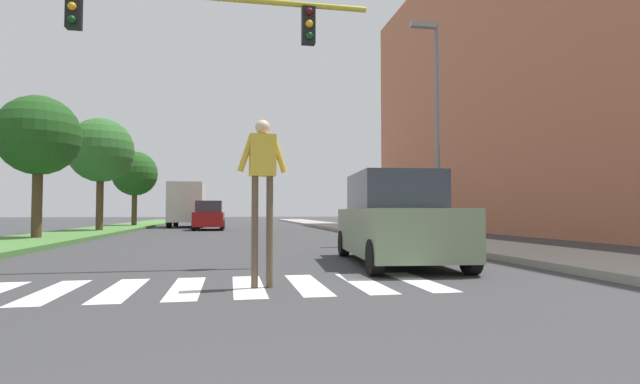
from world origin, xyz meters
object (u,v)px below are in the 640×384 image
tree_mid (39,136)px  pedestrian_performer (262,175)px  tree_distant (135,174)px  tree_far (101,151)px  traffic_light_gantry (70,46)px  sedan_midblock (209,217)px  truck_box_delivery (188,204)px  suv_crossing (395,220)px  street_lamp_right (435,111)px

tree_mid → pedestrian_performer: size_ratio=2.14×
tree_distant → tree_mid: bearing=-91.5°
pedestrian_performer → tree_far: bearing=110.1°
traffic_light_gantry → pedestrian_performer: size_ratio=3.44×
pedestrian_performer → sedan_midblock: (-1.70, 22.91, -0.85)m
pedestrian_performer → truck_box_delivery: bearing=96.9°
tree_distant → sedan_midblock: (5.42, -5.73, -2.98)m
truck_box_delivery → sedan_midblock: bearing=-72.4°
tree_mid → suv_crossing: bearing=-42.2°
street_lamp_right → pedestrian_performer: size_ratio=3.01×
tree_mid → tree_far: (0.39, 7.22, 0.37)m
tree_far → street_lamp_right: size_ratio=0.78×
traffic_light_gantry → truck_box_delivery: traffic_light_gantry is taller
tree_far → suv_crossing: bearing=-58.7°
truck_box_delivery → traffic_light_gantry: bearing=-90.3°
sedan_midblock → tree_far: bearing=-148.8°
tree_mid → truck_box_delivery: size_ratio=0.86×
traffic_light_gantry → truck_box_delivery: size_ratio=1.38×
traffic_light_gantry → suv_crossing: 7.45m
tree_far → tree_distant: tree_far is taller
tree_mid → sedan_midblock: 12.44m
tree_distant → traffic_light_gantry: size_ratio=0.61×
traffic_light_gantry → truck_box_delivery: bearing=89.7°
truck_box_delivery → street_lamp_right: bearing=-63.9°
traffic_light_gantry → tree_far: bearing=102.1°
tree_far → traffic_light_gantry: traffic_light_gantry is taller
pedestrian_performer → sedan_midblock: size_ratio=0.61×
street_lamp_right → suv_crossing: (-3.38, -5.44, -3.66)m
traffic_light_gantry → tree_distant: bearing=97.8°
street_lamp_right → pedestrian_performer: bearing=-128.1°
tree_mid → street_lamp_right: (13.99, -4.18, 0.65)m
sedan_midblock → pedestrian_performer: bearing=-85.8°
tree_mid → suv_crossing: (10.61, -9.62, -3.02)m
street_lamp_right → truck_box_delivery: size_ratio=1.21×
tree_far → traffic_light_gantry: 17.16m
pedestrian_performer → sedan_midblock: bearing=94.2°
suv_crossing → street_lamp_right: bearing=58.1°
tree_mid → street_lamp_right: size_ratio=0.71×
tree_distant → traffic_light_gantry: 26.05m
sedan_midblock → traffic_light_gantry: bearing=-95.3°
tree_distant → truck_box_delivery: (3.69, -0.28, -2.15)m
tree_distant → suv_crossing: (10.17, -25.87, -2.86)m
tree_far → tree_distant: (0.04, 9.03, -0.53)m
tree_far → tree_distant: size_ratio=1.12×
suv_crossing → traffic_light_gantry: bearing=179.5°
street_lamp_right → sedan_midblock: bearing=119.0°
tree_far → traffic_light_gantry: size_ratio=0.69×
street_lamp_right → pedestrian_performer: 10.84m
tree_distant → suv_crossing: size_ratio=1.10×
street_lamp_right → truck_box_delivery: street_lamp_right is taller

